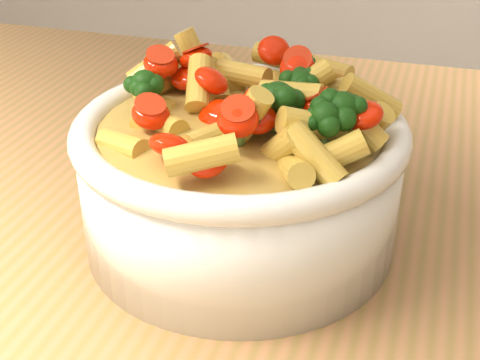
% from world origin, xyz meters
% --- Properties ---
extents(table, '(1.20, 0.80, 0.90)m').
position_xyz_m(table, '(0.00, 0.00, 0.80)').
color(table, '#AB7349').
rests_on(table, ground).
extents(serving_bowl, '(0.22, 0.22, 0.09)m').
position_xyz_m(serving_bowl, '(-0.02, -0.01, 0.95)').
color(serving_bowl, white).
rests_on(serving_bowl, table).
extents(pasta_salad, '(0.17, 0.17, 0.04)m').
position_xyz_m(pasta_salad, '(-0.02, -0.01, 1.01)').
color(pasta_salad, gold).
rests_on(pasta_salad, serving_bowl).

